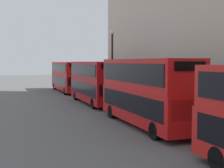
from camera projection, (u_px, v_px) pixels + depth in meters
The scene contains 4 objects.
bus_second_in_queue at pixel (146, 89), 20.44m from camera, with size 2.59×10.14×4.43m.
bus_third_in_queue at pixel (94, 81), 31.42m from camera, with size 2.59×10.10×4.25m.
bus_trailing at pixel (67, 75), 43.88m from camera, with size 2.59×11.39×4.18m.
street_lamp at pixel (112, 59), 31.38m from camera, with size 0.44×0.44×7.39m.
Camera 1 is at (-7.42, 0.01, 4.27)m, focal length 50.00 mm.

